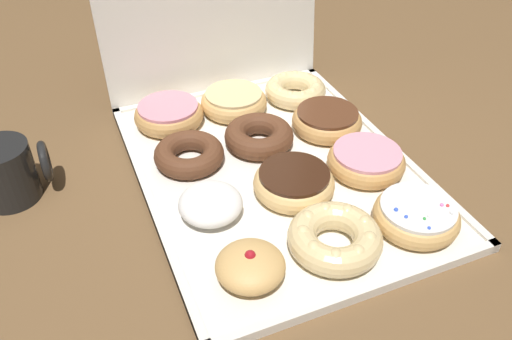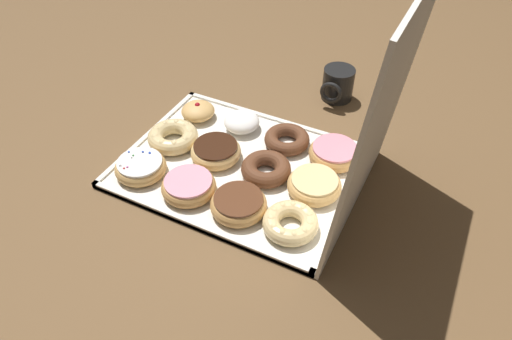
# 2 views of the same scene
# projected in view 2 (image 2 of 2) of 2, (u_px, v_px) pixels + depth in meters

# --- Properties ---
(ground_plane) EXTENTS (3.00, 3.00, 0.00)m
(ground_plane) POSITION_uv_depth(u_px,v_px,m) (240.00, 169.00, 1.09)
(ground_plane) COLOR brown
(donut_box) EXTENTS (0.41, 0.53, 0.01)m
(donut_box) POSITION_uv_depth(u_px,v_px,m) (240.00, 167.00, 1.08)
(donut_box) COLOR silver
(donut_box) RESTS_ON ground
(box_lid_open) EXTENTS (0.41, 0.05, 0.49)m
(box_lid_open) POSITION_uv_depth(u_px,v_px,m) (382.00, 117.00, 0.82)
(box_lid_open) COLOR silver
(box_lid_open) RESTS_ON ground
(jelly_filled_donut_0) EXTENTS (0.09, 0.09, 0.04)m
(jelly_filled_donut_0) POSITION_uv_depth(u_px,v_px,m) (198.00, 111.00, 1.20)
(jelly_filled_donut_0) COLOR tan
(jelly_filled_donut_0) RESTS_ON donut_box
(cruller_donut_1) EXTENTS (0.12, 0.12, 0.04)m
(cruller_donut_1) POSITION_uv_depth(u_px,v_px,m) (173.00, 137.00, 1.13)
(cruller_donut_1) COLOR #EACC8C
(cruller_donut_1) RESTS_ON donut_box
(sprinkle_donut_2) EXTENTS (0.12, 0.12, 0.04)m
(sprinkle_donut_2) POSITION_uv_depth(u_px,v_px,m) (141.00, 167.00, 1.05)
(sprinkle_donut_2) COLOR tan
(sprinkle_donut_2) RESTS_ON donut_box
(powdered_filled_donut_3) EXTENTS (0.09, 0.09, 0.04)m
(powdered_filled_donut_3) POSITION_uv_depth(u_px,v_px,m) (242.00, 122.00, 1.17)
(powdered_filled_donut_3) COLOR white
(powdered_filled_donut_3) RESTS_ON donut_box
(chocolate_frosted_donut_4) EXTENTS (0.12, 0.12, 0.04)m
(chocolate_frosted_donut_4) POSITION_uv_depth(u_px,v_px,m) (216.00, 151.00, 1.09)
(chocolate_frosted_donut_4) COLOR #E5B770
(chocolate_frosted_donut_4) RESTS_ON donut_box
(pink_frosted_donut_5) EXTENTS (0.12, 0.12, 0.04)m
(pink_frosted_donut_5) POSITION_uv_depth(u_px,v_px,m) (189.00, 186.00, 1.00)
(pink_frosted_donut_5) COLOR tan
(pink_frosted_donut_5) RESTS_ON donut_box
(chocolate_cake_ring_donut_6) EXTENTS (0.11, 0.11, 0.03)m
(chocolate_cake_ring_donut_6) POSITION_uv_depth(u_px,v_px,m) (287.00, 139.00, 1.12)
(chocolate_cake_ring_donut_6) COLOR #59331E
(chocolate_cake_ring_donut_6) RESTS_ON donut_box
(chocolate_cake_ring_donut_7) EXTENTS (0.11, 0.11, 0.04)m
(chocolate_cake_ring_donut_7) POSITION_uv_depth(u_px,v_px,m) (265.00, 170.00, 1.04)
(chocolate_cake_ring_donut_7) COLOR #59331E
(chocolate_cake_ring_donut_7) RESTS_ON donut_box
(chocolate_frosted_donut_8) EXTENTS (0.12, 0.12, 0.04)m
(chocolate_frosted_donut_8) POSITION_uv_depth(u_px,v_px,m) (239.00, 204.00, 0.96)
(chocolate_frosted_donut_8) COLOR tan
(chocolate_frosted_donut_8) RESTS_ON donut_box
(pink_frosted_donut_9) EXTENTS (0.12, 0.12, 0.04)m
(pink_frosted_donut_9) POSITION_uv_depth(u_px,v_px,m) (334.00, 153.00, 1.08)
(pink_frosted_donut_9) COLOR tan
(pink_frosted_donut_9) RESTS_ON donut_box
(glazed_ring_donut_10) EXTENTS (0.12, 0.12, 0.04)m
(glazed_ring_donut_10) POSITION_uv_depth(u_px,v_px,m) (314.00, 185.00, 1.01)
(glazed_ring_donut_10) COLOR tan
(glazed_ring_donut_10) RESTS_ON donut_box
(cruller_donut_11) EXTENTS (0.11, 0.11, 0.04)m
(cruller_donut_11) POSITION_uv_depth(u_px,v_px,m) (290.00, 223.00, 0.93)
(cruller_donut_11) COLOR #EACC8C
(cruller_donut_11) RESTS_ON donut_box
(coffee_mug) EXTENTS (0.10, 0.08, 0.09)m
(coffee_mug) POSITION_uv_depth(u_px,v_px,m) (338.00, 84.00, 1.27)
(coffee_mug) COLOR black
(coffee_mug) RESTS_ON ground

